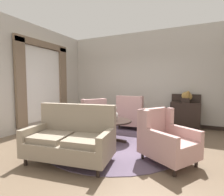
{
  "coord_description": "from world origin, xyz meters",
  "views": [
    {
      "loc": [
        1.79,
        -3.56,
        1.44
      ],
      "look_at": [
        -0.21,
        0.62,
        1.06
      ],
      "focal_mm": 28.09,
      "sensor_mm": 36.0,
      "label": 1
    }
  ],
  "objects": [
    {
      "name": "wall_left",
      "position": [
        -2.88,
        0.82,
        1.65
      ],
      "size": [
        0.08,
        3.82,
        3.31
      ],
      "primitive_type": "cube",
      "color": "#BCB7AD",
      "rests_on": "ground"
    },
    {
      "name": "gramophone",
      "position": [
        1.57,
        2.35,
        1.1
      ],
      "size": [
        0.41,
        0.49,
        0.5
      ],
      "color": "black",
      "rests_on": "sideboard"
    },
    {
      "name": "window_with_curtains",
      "position": [
        -2.79,
        0.75,
        1.58
      ],
      "size": [
        0.12,
        2.1,
        2.67
      ],
      "color": "silver"
    },
    {
      "name": "sideboard",
      "position": [
        1.52,
        2.44,
        0.49
      ],
      "size": [
        0.89,
        0.38,
        1.11
      ],
      "color": "black",
      "rests_on": "ground"
    },
    {
      "name": "ground",
      "position": [
        0.0,
        0.0,
        0.0
      ],
      "size": [
        8.08,
        8.08,
        0.0
      ],
      "primitive_type": "plane",
      "color": "brown"
    },
    {
      "name": "coffee_table",
      "position": [
        -0.04,
        0.35,
        0.44
      ],
      "size": [
        0.9,
        0.9,
        0.53
      ],
      "color": "black",
      "rests_on": "ground"
    },
    {
      "name": "porcelain_vase",
      "position": [
        0.0,
        0.35,
        0.67
      ],
      "size": [
        0.18,
        0.18,
        0.33
      ],
      "color": "beige",
      "rests_on": "coffee_table"
    },
    {
      "name": "armchair_foreground_right",
      "position": [
        -0.04,
        1.73,
        0.44
      ],
      "size": [
        0.84,
        0.87,
        1.07
      ],
      "rotation": [
        0.0,
        0.0,
        3.18
      ],
      "color": "tan",
      "rests_on": "ground"
    },
    {
      "name": "side_table",
      "position": [
        0.96,
        0.75,
        0.45
      ],
      "size": [
        0.47,
        0.47,
        0.75
      ],
      "color": "black",
      "rests_on": "ground"
    },
    {
      "name": "armchair_back_corner",
      "position": [
        -1.21,
        1.16,
        0.42
      ],
      "size": [
        1.13,
        1.1,
        0.98
      ],
      "rotation": [
        0.0,
        0.0,
        4.14
      ],
      "color": "tan",
      "rests_on": "ground"
    },
    {
      "name": "settee",
      "position": [
        -0.27,
        -1.03,
        0.42
      ],
      "size": [
        1.68,
        1.02,
        1.04
      ],
      "rotation": [
        0.0,
        0.0,
        0.16
      ],
      "color": "gray",
      "rests_on": "ground"
    },
    {
      "name": "wall_back",
      "position": [
        0.0,
        2.73,
        1.65
      ],
      "size": [
        5.93,
        0.08,
        3.31
      ],
      "primitive_type": "cube",
      "color": "#BCB7AD",
      "rests_on": "ground"
    },
    {
      "name": "armchair_near_window",
      "position": [
        1.32,
        -0.3,
        0.41
      ],
      "size": [
        1.15,
        1.1,
        0.96
      ],
      "rotation": [
        0.0,
        0.0,
        7.29
      ],
      "color": "tan",
      "rests_on": "ground"
    },
    {
      "name": "area_rug",
      "position": [
        0.0,
        0.3,
        0.01
      ],
      "size": [
        3.35,
        3.35,
        0.01
      ],
      "primitive_type": "cylinder",
      "color": "#5B4C60",
      "rests_on": "ground"
    },
    {
      "name": "baseboard_back",
      "position": [
        0.0,
        2.68,
        0.06
      ],
      "size": [
        5.77,
        0.03,
        0.12
      ],
      "primitive_type": "cube",
      "color": "black",
      "rests_on": "ground"
    }
  ]
}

